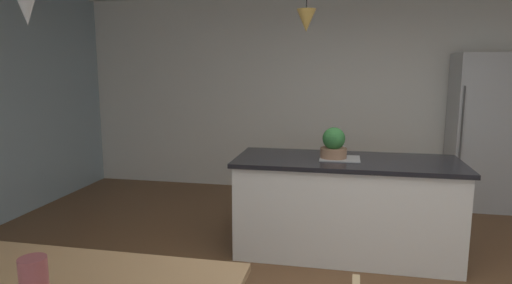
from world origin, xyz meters
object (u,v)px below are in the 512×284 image
Objects in this scene: refrigerator at (482,132)px; potted_plant_on_island at (334,144)px; kitchen_island at (345,205)px; vase_on_dining_table at (34,281)px.

refrigerator is 6.55× the size of potted_plant_on_island.
kitchen_island is at bearing -132.75° from refrigerator.
potted_plant_on_island is at bearing 180.00° from kitchen_island.
potted_plant_on_island is at bearing -134.82° from refrigerator.
potted_plant_on_island is (-0.12, 0.00, 0.57)m from kitchen_island.
kitchen_island is 2.46m from refrigerator.
refrigerator reaches higher than potted_plant_on_island.
potted_plant_on_island is 2.77m from vase_on_dining_table.
vase_on_dining_table is at bearing -124.12° from refrigerator.
refrigerator is at bearing 45.18° from potted_plant_on_island.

